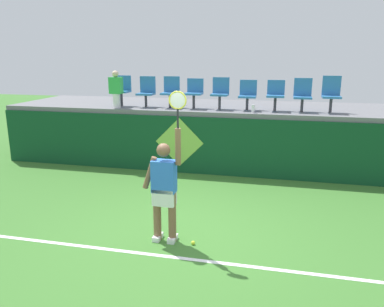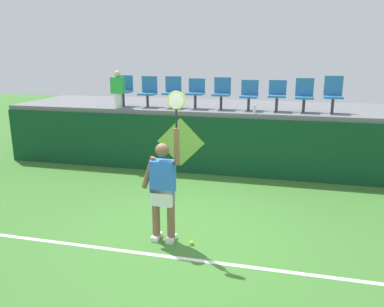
{
  "view_description": "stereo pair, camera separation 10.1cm",
  "coord_description": "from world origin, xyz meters",
  "views": [
    {
      "loc": [
        1.55,
        -5.89,
        3.01
      ],
      "look_at": [
        -0.1,
        1.22,
        1.12
      ],
      "focal_mm": 35.79,
      "sensor_mm": 36.0,
      "label": 1
    },
    {
      "loc": [
        1.65,
        -5.87,
        3.01
      ],
      "look_at": [
        -0.1,
        1.22,
        1.12
      ],
      "focal_mm": 35.79,
      "sensor_mm": 36.0,
      "label": 2
    }
  ],
  "objects": [
    {
      "name": "spectator_platform",
      "position": [
        0.0,
        4.88,
        1.55
      ],
      "size": [
        12.07,
        2.89,
        0.12
      ],
      "primitive_type": "cube",
      "color": "slate",
      "rests_on": "court_back_wall"
    },
    {
      "name": "ground_plane",
      "position": [
        0.0,
        0.0,
        0.0
      ],
      "size": [
        40.0,
        40.0,
        0.0
      ],
      "primitive_type": "plane",
      "color": "#3D752D"
    },
    {
      "name": "stadium_chair_1",
      "position": [
        -2.06,
        4.12,
        2.05
      ],
      "size": [
        0.44,
        0.42,
        0.82
      ],
      "color": "#38383D",
      "rests_on": "spectator_platform"
    },
    {
      "name": "stadium_chair_8",
      "position": [
        2.75,
        4.12,
        2.09
      ],
      "size": [
        0.44,
        0.42,
        0.9
      ],
      "color": "#38383D",
      "rests_on": "spectator_platform"
    },
    {
      "name": "tennis_player",
      "position": [
        -0.2,
        -0.31,
        0.94
      ],
      "size": [
        0.75,
        0.27,
        2.48
      ],
      "color": "white",
      "rests_on": "ground_plane"
    },
    {
      "name": "court_baseline_stripe",
      "position": [
        0.0,
        -0.83,
        0.0
      ],
      "size": [
        10.86,
        0.08,
        0.01
      ],
      "primitive_type": "cube",
      "color": "white",
      "rests_on": "ground_plane"
    },
    {
      "name": "court_back_wall",
      "position": [
        0.0,
        3.49,
        0.74
      ],
      "size": [
        12.07,
        0.2,
        1.49
      ],
      "primitive_type": "cube",
      "color": "#0F4223",
      "rests_on": "ground_plane"
    },
    {
      "name": "stadium_chair_7",
      "position": [
        2.07,
        4.12,
        2.06
      ],
      "size": [
        0.44,
        0.42,
        0.83
      ],
      "color": "#38383D",
      "rests_on": "spectator_platform"
    },
    {
      "name": "stadium_chair_3",
      "position": [
        -0.71,
        4.11,
        2.06
      ],
      "size": [
        0.44,
        0.42,
        0.78
      ],
      "color": "#38383D",
      "rests_on": "spectator_platform"
    },
    {
      "name": "stadium_chair_4",
      "position": [
        -0.02,
        4.12,
        2.06
      ],
      "size": [
        0.44,
        0.42,
        0.82
      ],
      "color": "#38383D",
      "rests_on": "spectator_platform"
    },
    {
      "name": "stadium_chair_6",
      "position": [
        1.4,
        4.11,
        2.05
      ],
      "size": [
        0.44,
        0.42,
        0.77
      ],
      "color": "#38383D",
      "rests_on": "spectator_platform"
    },
    {
      "name": "spectator_0",
      "position": [
        -2.77,
        3.71,
        2.11
      ],
      "size": [
        0.34,
        0.2,
        0.99
      ],
      "color": "white",
      "rests_on": "spectator_platform"
    },
    {
      "name": "wall_signage_mount",
      "position": [
        -0.94,
        3.38,
        0.0
      ],
      "size": [
        1.27,
        0.01,
        1.45
      ],
      "color": "#0F4223",
      "rests_on": "ground_plane"
    },
    {
      "name": "stadium_chair_5",
      "position": [
        0.7,
        4.12,
        2.03
      ],
      "size": [
        0.44,
        0.42,
        0.77
      ],
      "color": "#38383D",
      "rests_on": "spectator_platform"
    },
    {
      "name": "tennis_ball",
      "position": [
        0.28,
        -0.36,
        0.03
      ],
      "size": [
        0.07,
        0.07,
        0.07
      ],
      "primitive_type": "sphere",
      "color": "#D1E533",
      "rests_on": "ground_plane"
    },
    {
      "name": "stadium_chair_2",
      "position": [
        -1.37,
        4.12,
        2.07
      ],
      "size": [
        0.44,
        0.42,
        0.83
      ],
      "color": "#38383D",
      "rests_on": "spectator_platform"
    },
    {
      "name": "stadium_chair_0",
      "position": [
        -2.77,
        4.12,
        2.08
      ],
      "size": [
        0.44,
        0.42,
        0.84
      ],
      "color": "#38383D",
      "rests_on": "spectator_platform"
    },
    {
      "name": "water_bottle",
      "position": [
        0.89,
        3.64,
        1.71
      ],
      "size": [
        0.08,
        0.08,
        0.2
      ],
      "primitive_type": "cylinder",
      "color": "white",
      "rests_on": "spectator_platform"
    }
  ]
}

